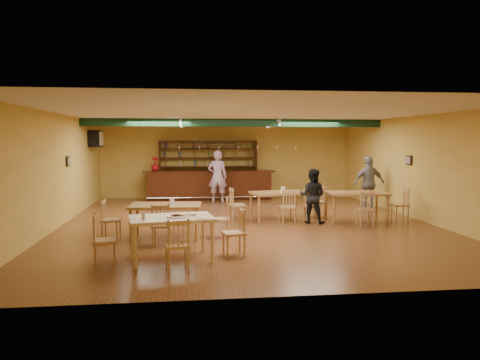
{
  "coord_description": "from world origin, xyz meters",
  "views": [
    {
      "loc": [
        -1.65,
        -12.42,
        2.3
      ],
      "look_at": [
        -0.1,
        0.6,
        1.15
      ],
      "focal_mm": 34.15,
      "sensor_mm": 36.0,
      "label": 1
    }
  ],
  "objects": [
    {
      "name": "floor",
      "position": [
        0.0,
        0.0,
        0.0
      ],
      "size": [
        12.0,
        12.0,
        0.0
      ],
      "primitive_type": "plane",
      "color": "brown",
      "rests_on": "ground"
    },
    {
      "name": "ceiling_beam",
      "position": [
        0.0,
        2.8,
        2.87
      ],
      "size": [
        10.0,
        0.3,
        0.25
      ],
      "primitive_type": "cube",
      "color": "#11331D",
      "rests_on": "ceiling"
    },
    {
      "name": "track_rail_left",
      "position": [
        -1.8,
        3.4,
        2.94
      ],
      "size": [
        0.05,
        2.5,
        0.05
      ],
      "primitive_type": "cube",
      "color": "silver",
      "rests_on": "ceiling"
    },
    {
      "name": "track_rail_right",
      "position": [
        1.4,
        3.4,
        2.94
      ],
      "size": [
        0.05,
        2.5,
        0.05
      ],
      "primitive_type": "cube",
      "color": "silver",
      "rests_on": "ceiling"
    },
    {
      "name": "ac_unit",
      "position": [
        -4.8,
        4.2,
        2.35
      ],
      "size": [
        0.34,
        0.7,
        0.48
      ],
      "primitive_type": "cube",
      "color": "silver",
      "rests_on": "wall_left"
    },
    {
      "name": "picture_left",
      "position": [
        -4.97,
        1.0,
        1.7
      ],
      "size": [
        0.04,
        0.34,
        0.28
      ],
      "primitive_type": "cube",
      "color": "black",
      "rests_on": "wall_left"
    },
    {
      "name": "picture_right",
      "position": [
        4.97,
        0.5,
        1.7
      ],
      "size": [
        0.04,
        0.34,
        0.28
      ],
      "primitive_type": "cube",
      "color": "black",
      "rests_on": "wall_right"
    },
    {
      "name": "bar_counter",
      "position": [
        -0.76,
        5.15,
        0.56
      ],
      "size": [
        5.02,
        0.85,
        1.13
      ],
      "primitive_type": "cube",
      "color": "#37150B",
      "rests_on": "ground"
    },
    {
      "name": "back_bar_hutch",
      "position": [
        -0.76,
        5.78,
        1.14
      ],
      "size": [
        3.89,
        0.4,
        2.28
      ],
      "primitive_type": "cube",
      "color": "#37150B",
      "rests_on": "ground"
    },
    {
      "name": "poinsettia",
      "position": [
        -2.82,
        5.15,
        1.4
      ],
      "size": [
        0.38,
        0.38,
        0.53
      ],
      "primitive_type": "imported",
      "rotation": [
        0.0,
        0.0,
        0.35
      ],
      "color": "#B51014",
      "rests_on": "bar_counter"
    },
    {
      "name": "dining_table_b",
      "position": [
        1.02,
        0.59,
        0.39
      ],
      "size": [
        1.7,
        1.17,
        0.79
      ],
      "primitive_type": "cube",
      "rotation": [
        0.0,
        0.0,
        0.15
      ],
      "color": "#935D34",
      "rests_on": "ground"
    },
    {
      "name": "dining_table_c",
      "position": [
        -2.13,
        -1.8,
        0.41
      ],
      "size": [
        1.69,
        1.1,
        0.81
      ],
      "primitive_type": "cube",
      "rotation": [
        0.0,
        0.0,
        -0.08
      ],
      "color": "#935D34",
      "rests_on": "ground"
    },
    {
      "name": "dining_table_d",
      "position": [
        3.13,
        -0.09,
        0.42
      ],
      "size": [
        1.71,
        1.08,
        0.83
      ],
      "primitive_type": "cube",
      "rotation": [
        0.0,
        0.0,
        -0.05
      ],
      "color": "#935D34",
      "rests_on": "ground"
    },
    {
      "name": "near_table",
      "position": [
        -1.93,
        -3.73,
        0.42
      ],
      "size": [
        1.71,
        1.24,
        0.84
      ],
      "primitive_type": "cube",
      "rotation": [
        0.0,
        0.0,
        0.16
      ],
      "color": "beige",
      "rests_on": "ground"
    },
    {
      "name": "pizza_tray",
      "position": [
        -1.82,
        -3.73,
        0.85
      ],
      "size": [
        0.53,
        0.53,
        0.01
      ],
      "primitive_type": "cylinder",
      "rotation": [
        0.0,
        0.0,
        0.42
      ],
      "color": "silver",
      "rests_on": "near_table"
    },
    {
      "name": "parmesan_shaker",
      "position": [
        -2.44,
        -3.9,
        0.89
      ],
      "size": [
        0.08,
        0.08,
        0.11
      ],
      "primitive_type": "cylinder",
      "rotation": [
        0.0,
        0.0,
        0.16
      ],
      "color": "#EAE5C6",
      "rests_on": "near_table"
    },
    {
      "name": "napkin_stack",
      "position": [
        -1.54,
        -3.51,
        0.85
      ],
      "size": [
        0.2,
        0.15,
        0.03
      ],
      "primitive_type": "cube",
      "rotation": [
        0.0,
        0.0,
        -0.02
      ],
      "color": "white",
      "rests_on": "near_table"
    },
    {
      "name": "pizza_server",
      "position": [
        -1.65,
        -3.67,
        0.86
      ],
      "size": [
        0.33,
        0.17,
        0.0
      ],
      "primitive_type": "cube",
      "rotation": [
        0.0,
        0.0,
        -0.28
      ],
      "color": "silver",
      "rests_on": "pizza_tray"
    },
    {
      "name": "side_plate",
      "position": [
        -1.32,
        -3.95,
        0.85
      ],
      "size": [
        0.25,
        0.25,
        0.01
      ],
      "primitive_type": "cylinder",
      "rotation": [
        0.0,
        0.0,
        0.16
      ],
      "color": "white",
      "rests_on": "near_table"
    },
    {
      "name": "patron_bar",
      "position": [
        -0.5,
        4.33,
        0.96
      ],
      "size": [
        0.74,
        0.52,
        1.92
      ],
      "primitive_type": "imported",
      "rotation": [
        0.0,
        0.0,
        3.06
      ],
      "color": "#924CA4",
      "rests_on": "ground"
    },
    {
      "name": "patron_right_a",
      "position": [
        1.82,
        -0.21,
        0.76
      ],
      "size": [
        0.91,
        0.84,
        1.51
      ],
      "primitive_type": "imported",
      "rotation": [
        0.0,
        0.0,
        2.67
      ],
      "color": "black",
      "rests_on": "ground"
    },
    {
      "name": "patron_right_b",
      "position": [
        4.33,
        1.91,
        0.89
      ],
      "size": [
        1.05,
        0.47,
        1.77
      ],
      "primitive_type": "imported",
      "rotation": [
        0.0,
        0.0,
        3.18
      ],
      "color": "gray",
      "rests_on": "ground"
    }
  ]
}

